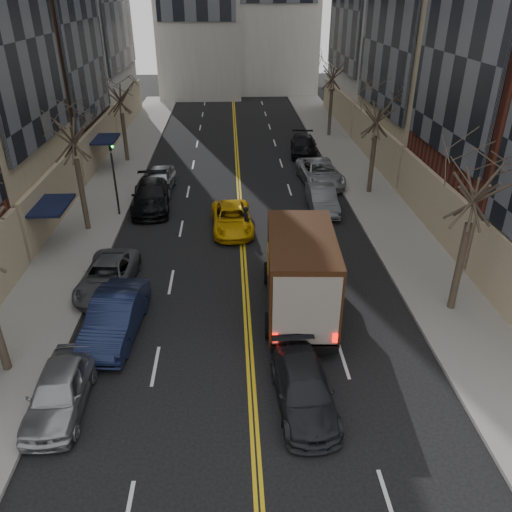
{
  "coord_description": "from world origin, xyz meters",
  "views": [
    {
      "loc": [
        -0.55,
        -6.47,
        12.25
      ],
      "look_at": [
        0.45,
        12.28,
        2.2
      ],
      "focal_mm": 35.0,
      "sensor_mm": 36.0,
      "label": 1
    }
  ],
  "objects_px": {
    "taxi": "(232,219)",
    "pedestrian": "(246,221)",
    "observer_sedan": "(304,390)",
    "ups_truck": "(300,272)"
  },
  "relations": [
    {
      "from": "taxi",
      "to": "pedestrian",
      "type": "xyz_separation_m",
      "value": [
        0.79,
        -0.86,
        0.2
      ]
    },
    {
      "from": "taxi",
      "to": "pedestrian",
      "type": "bearing_deg",
      "value": -50.82
    },
    {
      "from": "observer_sedan",
      "to": "pedestrian",
      "type": "relative_size",
      "value": 2.63
    },
    {
      "from": "ups_truck",
      "to": "pedestrian",
      "type": "relative_size",
      "value": 4.08
    },
    {
      "from": "ups_truck",
      "to": "taxi",
      "type": "bearing_deg",
      "value": 111.52
    },
    {
      "from": "ups_truck",
      "to": "pedestrian",
      "type": "xyz_separation_m",
      "value": [
        -1.96,
        7.55,
        -1.05
      ]
    },
    {
      "from": "taxi",
      "to": "pedestrian",
      "type": "height_order",
      "value": "pedestrian"
    },
    {
      "from": "ups_truck",
      "to": "taxi",
      "type": "distance_m",
      "value": 8.93
    },
    {
      "from": "pedestrian",
      "to": "taxi",
      "type": "bearing_deg",
      "value": 19.15
    },
    {
      "from": "observer_sedan",
      "to": "taxi",
      "type": "xyz_separation_m",
      "value": [
        -2.21,
        13.94,
        0.02
      ]
    }
  ]
}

